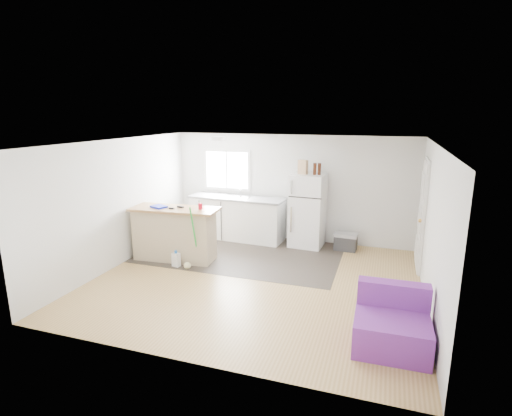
# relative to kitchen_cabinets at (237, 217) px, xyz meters

# --- Properties ---
(room) EXTENTS (5.51, 5.01, 2.41)m
(room) POSITION_rel_kitchen_cabinets_xyz_m (1.17, -2.16, 0.69)
(room) COLOR #A47D45
(room) RESTS_ON ground
(vinyl_zone) EXTENTS (4.05, 2.50, 0.00)m
(vinyl_zone) POSITION_rel_kitchen_cabinets_xyz_m (0.45, -0.91, -0.50)
(vinyl_zone) COLOR #2E2923
(vinyl_zone) RESTS_ON floor
(window) EXTENTS (1.18, 0.06, 0.98)m
(window) POSITION_rel_kitchen_cabinets_xyz_m (-0.38, 0.33, 1.05)
(window) COLOR white
(window) RESTS_ON back_wall
(interior_door) EXTENTS (0.11, 0.92, 2.10)m
(interior_door) POSITION_rel_kitchen_cabinets_xyz_m (3.90, -0.61, 0.51)
(interior_door) COLOR white
(interior_door) RESTS_ON right_wall
(ceiling_fixture) EXTENTS (0.30, 0.30, 0.07)m
(ceiling_fixture) POSITION_rel_kitchen_cabinets_xyz_m (-0.03, -0.96, 1.86)
(ceiling_fixture) COLOR white
(ceiling_fixture) RESTS_ON ceiling
(kitchen_cabinets) EXTENTS (2.25, 0.82, 1.28)m
(kitchen_cabinets) POSITION_rel_kitchen_cabinets_xyz_m (0.00, 0.00, 0.00)
(kitchen_cabinets) COLOR white
(kitchen_cabinets) RESTS_ON floor
(peninsula) EXTENTS (1.77, 0.79, 1.06)m
(peninsula) POSITION_rel_kitchen_cabinets_xyz_m (-0.69, -1.66, 0.03)
(peninsula) COLOR tan
(peninsula) RESTS_ON floor
(refrigerator) EXTENTS (0.74, 0.71, 1.60)m
(refrigerator) POSITION_rel_kitchen_cabinets_xyz_m (1.64, -0.01, 0.29)
(refrigerator) COLOR white
(refrigerator) RESTS_ON floor
(cooler) EXTENTS (0.50, 0.36, 0.37)m
(cooler) POSITION_rel_kitchen_cabinets_xyz_m (2.49, -0.04, -0.32)
(cooler) COLOR #2F3032
(cooler) RESTS_ON floor
(purple_seat) EXTENTS (0.92, 0.86, 0.74)m
(purple_seat) POSITION_rel_kitchen_cabinets_xyz_m (3.42, -3.52, -0.23)
(purple_seat) COLOR purple
(purple_seat) RESTS_ON floor
(cleaner_jug) EXTENTS (0.16, 0.13, 0.32)m
(cleaner_jug) POSITION_rel_kitchen_cabinets_xyz_m (-0.48, -2.02, -0.36)
(cleaner_jug) COLOR white
(cleaner_jug) RESTS_ON floor
(mop) EXTENTS (0.20, 0.34, 1.22)m
(mop) POSITION_rel_kitchen_cabinets_xyz_m (-0.19, -2.02, -0.27)
(mop) COLOR green
(mop) RESTS_ON floor
(red_cup) EXTENTS (0.10, 0.10, 0.12)m
(red_cup) POSITION_rel_kitchen_cabinets_xyz_m (-0.14, -1.61, 0.61)
(red_cup) COLOR red
(red_cup) RESTS_ON peninsula
(blue_tray) EXTENTS (0.36, 0.32, 0.04)m
(blue_tray) POSITION_rel_kitchen_cabinets_xyz_m (-0.98, -1.73, 0.57)
(blue_tray) COLOR #1524C9
(blue_tray) RESTS_ON peninsula
(tool_a) EXTENTS (0.15, 0.08, 0.03)m
(tool_a) POSITION_rel_kitchen_cabinets_xyz_m (-0.58, -1.60, 0.57)
(tool_a) COLOR black
(tool_a) RESTS_ON peninsula
(tool_b) EXTENTS (0.10, 0.05, 0.03)m
(tool_b) POSITION_rel_kitchen_cabinets_xyz_m (-0.68, -1.75, 0.57)
(tool_b) COLOR black
(tool_b) RESTS_ON peninsula
(cardboard_box) EXTENTS (0.22, 0.16, 0.30)m
(cardboard_box) POSITION_rel_kitchen_cabinets_xyz_m (1.52, -0.05, 1.24)
(cardboard_box) COLOR tan
(cardboard_box) RESTS_ON refrigerator
(bottle_left) EXTENTS (0.08, 0.08, 0.25)m
(bottle_left) POSITION_rel_kitchen_cabinets_xyz_m (1.78, -0.08, 1.22)
(bottle_left) COLOR #38170A
(bottle_left) RESTS_ON refrigerator
(bottle_right) EXTENTS (0.07, 0.07, 0.25)m
(bottle_right) POSITION_rel_kitchen_cabinets_xyz_m (1.87, -0.04, 1.22)
(bottle_right) COLOR #38170A
(bottle_right) RESTS_ON refrigerator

